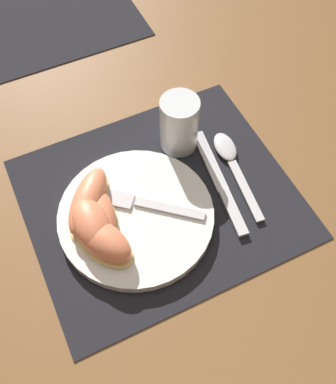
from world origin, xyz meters
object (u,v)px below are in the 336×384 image
Objects in this scene: knife at (220,183)px; citrus_wedge_0 at (88,202)px; citrus_wedge_1 at (99,217)px; citrus_wedge_3 at (103,241)px; plate at (136,216)px; juice_glass at (179,126)px; fork at (137,203)px; spoon at (230,158)px; citrus_wedge_2 at (92,225)px.

citrus_wedge_0 reaches higher than knife.
knife is at bearing -11.27° from citrus_wedge_0.
citrus_wedge_3 is at bearing -102.65° from citrus_wedge_1.
juice_glass is at bearing 39.84° from plate.
citrus_wedge_1 reaches higher than fork.
fork is at bearing -142.12° from juice_glass.
citrus_wedge_3 is (-0.25, -0.06, 0.03)m from spoon.
knife is 0.05m from spoon.
citrus_wedge_1 is at bearing 168.79° from plate.
juice_glass is 0.48× the size of knife.
spoon is 0.26m from citrus_wedge_2.
fork is 1.17× the size of citrus_wedge_0.
juice_glass is 0.20m from citrus_wedge_1.
fork is (-0.18, -0.02, 0.01)m from spoon.
juice_glass is 0.23m from citrus_wedge_3.
knife is 1.83× the size of citrus_wedge_3.
juice_glass is (0.12, 0.10, 0.04)m from plate.
juice_glass reaches higher than citrus_wedge_1.
citrus_wedge_0 is (-0.24, 0.01, 0.03)m from spoon.
citrus_wedge_0 is 0.04m from citrus_wedge_2.
citrus_wedge_3 is at bearing -144.34° from juice_glass.
plate is 2.47× the size of citrus_wedge_2.
citrus_wedge_2 is (-0.19, -0.10, -0.01)m from juice_glass.
knife is 0.22m from citrus_wedge_2.
citrus_wedge_2 is (-0.07, -0.00, 0.03)m from plate.
citrus_wedge_2 is (-0.01, -0.01, 0.01)m from citrus_wedge_1.
citrus_wedge_0 is at bearing 87.01° from citrus_wedge_3.
spoon is (0.04, 0.04, 0.00)m from knife.
plate is 1.89× the size of citrus_wedge_0.
citrus_wedge_1 is (-0.05, 0.01, 0.02)m from plate.
plate is at bearing -34.22° from citrus_wedge_0.
plate is 0.07m from citrus_wedge_3.
citrus_wedge_2 is at bearing 101.22° from citrus_wedge_3.
spoon is 1.42× the size of citrus_wedge_0.
knife is 2.15× the size of citrus_wedge_2.
fork is at bearing -21.23° from citrus_wedge_0.
citrus_wedge_0 is at bearing 145.78° from plate.
spoon is at bearing 5.75° from citrus_wedge_1.
knife is 1.41× the size of fork.
citrus_wedge_1 is (-0.20, 0.01, 0.03)m from knife.
juice_glass is at bearing 102.35° from knife.
spoon is 0.26m from citrus_wedge_3.
plate is 0.07m from citrus_wedge_0.
citrus_wedge_3 is (-0.06, -0.03, 0.03)m from plate.
citrus_wedge_1 is at bearing -174.25° from spoon.
citrus_wedge_2 reaches higher than citrus_wedge_0.
juice_glass is at bearing 37.88° from fork.
citrus_wedge_1 is (-0.06, -0.00, 0.01)m from fork.
juice_glass is at bearing 19.19° from citrus_wedge_0.
fork is 0.06m from citrus_wedge_1.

